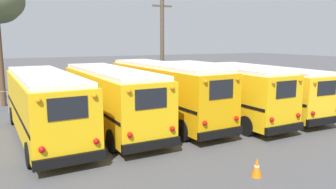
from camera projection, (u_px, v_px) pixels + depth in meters
ground_plane at (175, 126)px, 17.74m from camera, size 160.00×160.00×0.00m
school_bus_0 at (45, 103)px, 15.30m from camera, size 2.84×10.03×3.10m
school_bus_1 at (111, 97)px, 16.84m from camera, size 2.72×9.84×3.16m
school_bus_2 at (165, 90)px, 18.47m from camera, size 2.82×10.20×3.32m
school_bus_3 at (219, 89)px, 19.35m from camera, size 2.67×10.17×3.16m
school_bus_4 at (262, 88)px, 20.69m from camera, size 2.79×9.66×2.97m
utility_pole at (162, 43)px, 28.16m from camera, size 1.80×0.34×8.48m
fence_line at (125, 89)px, 24.38m from camera, size 20.97×0.06×1.42m
traffic_cone at (257, 167)px, 11.09m from camera, size 0.36×0.36×0.67m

